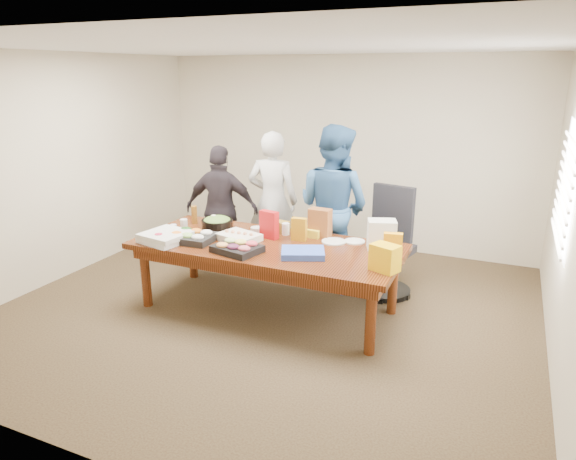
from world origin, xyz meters
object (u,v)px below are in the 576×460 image
at_px(person_center, 273,201).
at_px(salad_bowl, 217,224).
at_px(person_right, 333,207).
at_px(office_chair, 387,246).
at_px(conference_table, 267,277).
at_px(sheet_cake, 239,237).

relative_size(person_center, salad_bowl, 5.04).
distance_m(person_right, salad_bowl, 1.35).
bearing_deg(office_chair, conference_table, -126.86).
bearing_deg(conference_table, salad_bowl, 162.33).
bearing_deg(sheet_cake, salad_bowl, 165.56).
relative_size(office_chair, person_center, 0.67).
relative_size(conference_table, sheet_cake, 6.70).
height_order(conference_table, person_center, person_center).
bearing_deg(person_right, office_chair, -167.76).
xyz_separation_m(person_right, sheet_cake, (-0.72, -0.97, -0.17)).
xyz_separation_m(person_right, salad_bowl, (-1.14, -0.72, -0.15)).
relative_size(conference_table, person_right, 1.46).
bearing_deg(conference_table, person_center, 112.42).
bearing_deg(person_right, sheet_cake, 70.18).
xyz_separation_m(conference_table, salad_bowl, (-0.74, 0.24, 0.43)).
xyz_separation_m(person_center, sheet_cake, (0.17, -1.20, -0.10)).
height_order(person_right, salad_bowl, person_right).
relative_size(person_center, person_right, 0.93).
bearing_deg(person_center, conference_table, 102.57).
height_order(conference_table, sheet_cake, sheet_cake).
distance_m(conference_table, person_center, 1.38).
height_order(sheet_cake, salad_bowl, salad_bowl).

